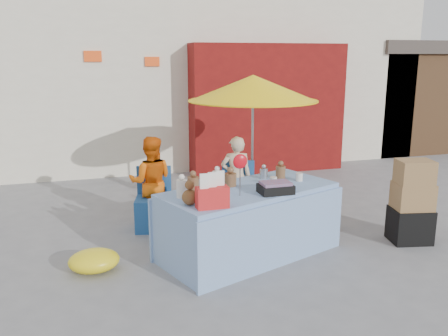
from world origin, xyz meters
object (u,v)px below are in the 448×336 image
object	(u,v)px
chair_left	(154,211)
box_stack	(412,205)
vendor_orange	(151,182)
market_table	(248,221)
umbrella	(253,89)
vendor_beige	(236,177)
chair_right	(239,203)

from	to	relation	value
chair_left	box_stack	bearing A→B (deg)	-11.30
vendor_orange	box_stack	size ratio (longest dim) A/B	1.18
market_table	umbrella	bearing A→B (deg)	48.34
chair_left	vendor_orange	xyz separation A→B (m)	(-0.00, 0.13, 0.39)
vendor_beige	chair_left	bearing A→B (deg)	19.36
chair_right	vendor_orange	world-z (taller)	vendor_orange
market_table	chair_right	bearing A→B (deg)	56.38
market_table	box_stack	bearing A→B (deg)	-26.06
umbrella	box_stack	bearing A→B (deg)	-47.42
chair_right	box_stack	size ratio (longest dim) A/B	0.78
chair_left	vendor_beige	distance (m)	1.30
chair_right	umbrella	xyz separation A→B (m)	(0.30, 0.28, 1.64)
chair_right	umbrella	size ratio (longest dim) A/B	0.41
vendor_orange	vendor_beige	distance (m)	1.25
market_table	vendor_beige	bearing A→B (deg)	57.81
vendor_beige	market_table	bearing A→B (deg)	91.49
chair_right	umbrella	bearing A→B (deg)	57.04
market_table	vendor_beige	distance (m)	1.38
box_stack	vendor_beige	bearing A→B (deg)	140.22
umbrella	chair_right	bearing A→B (deg)	-136.16
market_table	chair_right	size ratio (longest dim) A/B	2.80
chair_left	umbrella	bearing A→B (deg)	23.63
chair_left	vendor_beige	world-z (taller)	vendor_beige
vendor_orange	vendor_beige	bearing A→B (deg)	-166.80
market_table	vendor_beige	xyz separation A→B (m)	(0.28, 1.34, 0.19)
umbrella	box_stack	xyz separation A→B (m)	(1.56, -1.70, -1.39)
chair_left	box_stack	size ratio (longest dim) A/B	0.78
vendor_beige	umbrella	bearing A→B (deg)	-140.24
box_stack	vendor_orange	bearing A→B (deg)	153.51
chair_left	umbrella	size ratio (longest dim) A/B	0.41
chair_right	vendor_beige	xyz separation A→B (m)	(-0.00, 0.13, 0.36)
chair_right	vendor_orange	distance (m)	1.32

